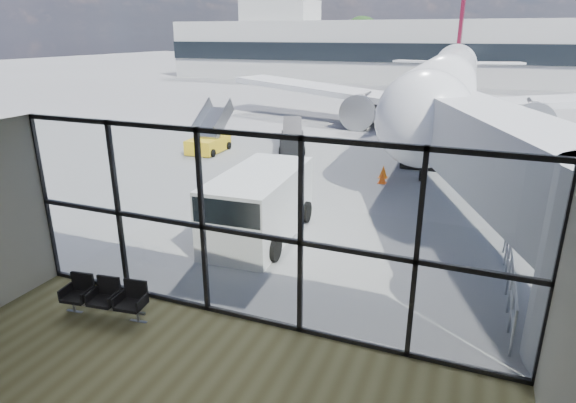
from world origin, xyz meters
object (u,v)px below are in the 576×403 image
Objects in this scene: service_van at (258,205)px; mobile_stairs at (209,142)px; seating_row at (106,295)px; airliner at (447,82)px; belt_loader at (292,141)px.

service_van is 12.68m from mobile_stairs.
seating_row is at bearing -69.89° from mobile_stairs.
service_van is at bearing -100.69° from airliner.
mobile_stairs is (-11.66, -13.71, -2.55)m from airliner.
belt_loader is at bearing 21.50° from mobile_stairs.
airliner is 18.18m from mobile_stairs.
service_van is at bearing -94.99° from belt_loader.
airliner is 10.45× the size of belt_loader.
airliner is 14.12m from belt_loader.
seating_row is 16.84m from mobile_stairs.
belt_loader is (-2.06, 17.48, 0.04)m from seating_row.
belt_loader is at bearing -123.21° from airliner.
mobile_stairs reaches higher than seating_row.
mobile_stairs is at bearing -177.37° from belt_loader.
mobile_stairs reaches higher than service_van.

